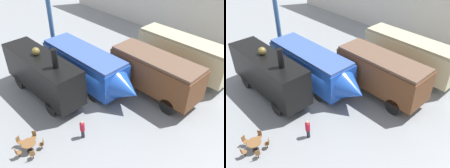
% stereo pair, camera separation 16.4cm
% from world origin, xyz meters
% --- Properties ---
extents(ground_plane, '(80.00, 80.00, 0.00)m').
position_xyz_m(ground_plane, '(0.00, 0.00, 0.00)').
color(ground_plane, gray).
extents(backdrop_wall, '(44.00, 0.15, 9.00)m').
position_xyz_m(backdrop_wall, '(0.00, 15.69, 4.50)').
color(backdrop_wall, silver).
rests_on(backdrop_wall, ground_plane).
extents(passenger_coach_vintage, '(8.97, 2.46, 3.77)m').
position_xyz_m(passenger_coach_vintage, '(2.90, 8.62, 2.27)').
color(passenger_coach_vintage, beige).
rests_on(passenger_coach_vintage, ground_plane).
extents(passenger_coach_wooden, '(7.80, 2.79, 3.68)m').
position_xyz_m(passenger_coach_wooden, '(3.15, 4.13, 2.25)').
color(passenger_coach_wooden, brown).
rests_on(passenger_coach_wooden, ground_plane).
extents(streamlined_locomotive, '(10.56, 2.85, 3.29)m').
position_xyz_m(streamlined_locomotive, '(-1.65, 1.03, 1.91)').
color(streamlined_locomotive, blue).
rests_on(streamlined_locomotive, ground_plane).
extents(steam_locomotive, '(8.50, 2.40, 5.25)m').
position_xyz_m(steam_locomotive, '(-3.21, -2.65, 2.29)').
color(steam_locomotive, black).
rests_on(steam_locomotive, ground_plane).
extents(cafe_table_near, '(0.95, 0.95, 0.73)m').
position_xyz_m(cafe_table_near, '(1.40, -6.74, 0.59)').
color(cafe_table_near, black).
rests_on(cafe_table_near, ground_plane).
extents(cafe_chair_0, '(0.38, 0.36, 0.87)m').
position_xyz_m(cafe_chair_0, '(2.22, -6.95, 0.51)').
color(cafe_chair_0, black).
rests_on(cafe_chair_0, ground_plane).
extents(cafe_chair_1, '(0.39, 0.40, 0.87)m').
position_xyz_m(cafe_chair_1, '(1.86, -6.03, 0.51)').
color(cafe_chair_1, black).
rests_on(cafe_chair_1, ground_plane).
extents(cafe_chair_2, '(0.40, 0.41, 0.87)m').
position_xyz_m(cafe_chair_2, '(0.87, -6.08, 0.51)').
color(cafe_chair_2, black).
rests_on(cafe_chair_2, ground_plane).
extents(cafe_chair_3, '(0.39, 0.38, 0.87)m').
position_xyz_m(cafe_chair_3, '(0.61, -7.04, 0.51)').
color(cafe_chair_3, black).
rests_on(cafe_chair_3, ground_plane).
extents(cafe_chair_4, '(0.36, 0.36, 0.87)m').
position_xyz_m(cafe_chair_4, '(1.45, -7.58, 0.51)').
color(cafe_chair_4, black).
rests_on(cafe_chair_4, ground_plane).
extents(visitor_person, '(0.34, 0.34, 1.52)m').
position_xyz_m(visitor_person, '(2.92, -3.45, 0.82)').
color(visitor_person, '#262633').
rests_on(visitor_person, ground_plane).
extents(support_pillar, '(0.44, 0.44, 8.00)m').
position_xyz_m(support_pillar, '(-8.00, 1.54, 4.00)').
color(support_pillar, '#386093').
rests_on(support_pillar, ground_plane).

